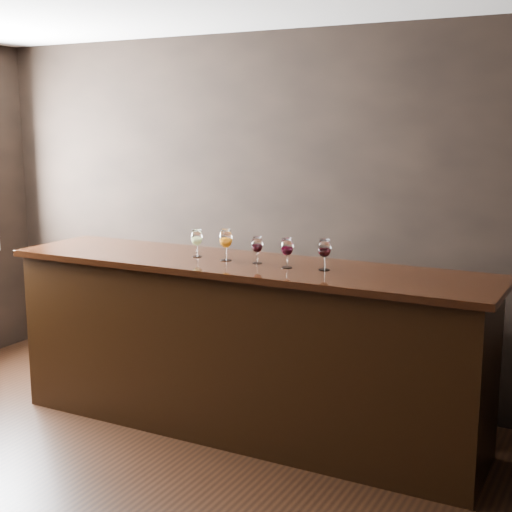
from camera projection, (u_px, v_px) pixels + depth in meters
The scene contains 10 objects.
ground at pixel (60, 503), 4.01m from camera, with size 5.00×5.00×0.00m, color black.
room_shell at pixel (26, 179), 3.89m from camera, with size 5.02×4.52×2.81m.
bar_counter at pixel (243, 350), 4.88m from camera, with size 3.28×0.71×1.15m, color black.
bar_top at pixel (243, 265), 4.77m from camera, with size 3.39×0.79×0.04m, color black.
back_bar_shelf at pixel (227, 329), 5.73m from camera, with size 2.65×0.40×0.95m, color black.
glass_white at pixel (197, 238), 4.94m from camera, with size 0.08×0.08×0.19m.
glass_amber at pixel (226, 239), 4.80m from camera, with size 0.09×0.09×0.22m.
glass_red_a at pixel (257, 245), 4.70m from camera, with size 0.08×0.08×0.18m.
glass_red_b at pixel (287, 248), 4.56m from camera, with size 0.08×0.08×0.19m.
glass_red_c at pixel (324, 249), 4.49m from camera, with size 0.08×0.08×0.20m.
Camera 1 is at (2.73, -2.71, 2.12)m, focal length 50.00 mm.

